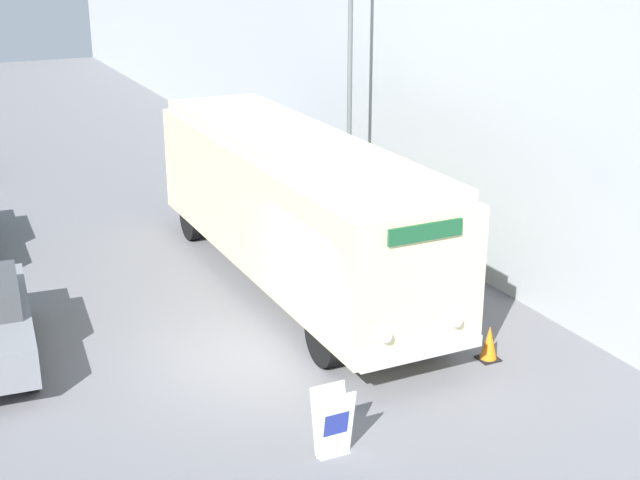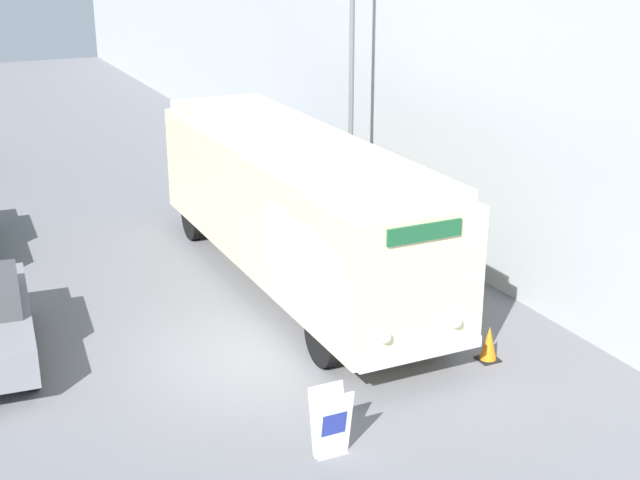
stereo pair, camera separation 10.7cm
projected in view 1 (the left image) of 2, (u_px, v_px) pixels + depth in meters
ground_plane at (251, 360)px, 15.85m from camera, size 80.00×80.00×0.00m
building_wall_right at (316, 38)px, 25.41m from camera, size 0.30×60.00×8.53m
vintage_bus at (293, 201)px, 18.67m from camera, size 2.47×10.35×3.24m
sign_board at (333, 423)px, 12.88m from camera, size 0.55×0.40×1.07m
streetlamp at (350, 47)px, 20.91m from camera, size 0.36×0.36×7.24m
traffic_cone at (489, 343)px, 15.78m from camera, size 0.36×0.36×0.65m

